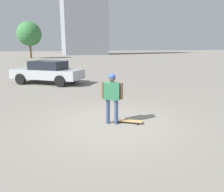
{
  "coord_description": "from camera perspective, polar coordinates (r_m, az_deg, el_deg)",
  "views": [
    {
      "loc": [
        -2.03,
        -6.19,
        2.38
      ],
      "look_at": [
        0.0,
        0.0,
        0.89
      ],
      "focal_mm": 35.0,
      "sensor_mm": 36.0,
      "label": 1
    }
  ],
  "objects": [
    {
      "name": "skateboard",
      "position": [
        6.99,
        4.19,
        -6.48
      ],
      "size": [
        0.89,
        0.68,
        0.08
      ],
      "rotation": [
        0.0,
        0.0,
        2.58
      ],
      "color": "tan",
      "rests_on": "ground_plane"
    },
    {
      "name": "car_parked_near",
      "position": [
        14.76,
        -16.46,
        6.08
      ],
      "size": [
        4.7,
        4.05,
        1.47
      ],
      "rotation": [
        0.0,
        0.0,
        2.52
      ],
      "color": "#ADB2B7",
      "rests_on": "ground_plane"
    },
    {
      "name": "person",
      "position": [
        6.66,
        0.0,
        0.77
      ],
      "size": [
        0.6,
        0.41,
        1.58
      ],
      "rotation": [
        0.0,
        0.0,
        -0.52
      ],
      "color": "#38476B",
      "rests_on": "ground_plane"
    },
    {
      "name": "tree_distant",
      "position": [
        47.52,
        -20.81,
        14.93
      ],
      "size": [
        4.7,
        4.7,
        7.11
      ],
      "color": "brown",
      "rests_on": "ground_plane"
    },
    {
      "name": "ground_plane",
      "position": [
        6.93,
        0.0,
        -7.18
      ],
      "size": [
        220.0,
        220.0,
        0.0
      ],
      "primitive_type": "plane",
      "color": "gray"
    }
  ]
}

